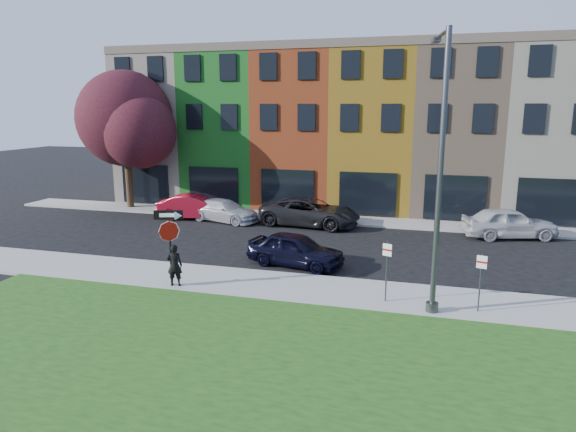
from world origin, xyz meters
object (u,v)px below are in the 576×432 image
(man, at_px, (175,265))
(street_lamp, at_px, (439,175))
(sedan_near, at_px, (296,250))
(stop_sign, at_px, (169,232))

(man, distance_m, street_lamp, 9.87)
(man, relative_size, street_lamp, 0.18)
(man, distance_m, sedan_near, 5.31)
(stop_sign, relative_size, street_lamp, 0.32)
(stop_sign, height_order, man, stop_sign)
(man, bearing_deg, sedan_near, -143.26)
(stop_sign, height_order, sedan_near, stop_sign)
(sedan_near, height_order, street_lamp, street_lamp)
(man, bearing_deg, street_lamp, 170.56)
(stop_sign, relative_size, sedan_near, 0.64)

